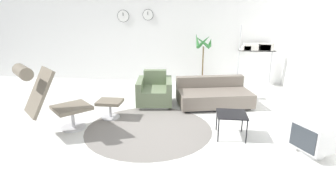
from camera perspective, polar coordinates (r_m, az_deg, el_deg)
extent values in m
plane|color=silver|center=(5.00, -3.19, -6.25)|extent=(12.00, 12.00, 0.00)
cube|color=white|center=(7.77, 0.67, 12.76)|extent=(12.00, 0.06, 2.80)
cylinder|color=black|center=(7.97, -9.72, 16.28)|extent=(0.34, 0.01, 0.34)
cylinder|color=white|center=(7.97, -9.72, 16.28)|extent=(0.32, 0.02, 0.32)
cube|color=black|center=(7.96, -9.77, 16.63)|extent=(0.01, 0.01, 0.10)
cylinder|color=black|center=(7.81, -4.39, 16.71)|extent=(0.31, 0.01, 0.31)
cylinder|color=white|center=(7.80, -4.39, 16.71)|extent=(0.29, 0.02, 0.29)
cube|color=black|center=(7.79, -4.42, 17.03)|extent=(0.01, 0.01, 0.09)
cylinder|color=slate|center=(4.73, -4.21, -7.64)|extent=(2.24, 2.24, 0.01)
cylinder|color=#BCBCC1|center=(5.05, -19.82, -6.92)|extent=(0.62, 0.62, 0.02)
cylinder|color=#BCBCC1|center=(4.99, -20.02, -5.10)|extent=(0.06, 0.06, 0.33)
cube|color=#6B6051|center=(4.92, -20.25, -2.90)|extent=(0.81, 0.81, 0.06)
cube|color=#6B6051|center=(4.68, -26.25, 0.33)|extent=(0.70, 0.69, 0.73)
cylinder|color=#6B6051|center=(4.57, -29.09, 4.13)|extent=(0.50, 0.49, 0.20)
cylinder|color=#BCBCC1|center=(5.32, -12.34, -5.06)|extent=(0.36, 0.36, 0.02)
cylinder|color=#BCBCC1|center=(5.27, -12.44, -3.55)|extent=(0.05, 0.05, 0.28)
cube|color=#6B6051|center=(5.21, -12.56, -1.80)|extent=(0.47, 0.40, 0.06)
cube|color=silver|center=(5.96, -2.89, -2.05)|extent=(0.71, 0.79, 0.06)
cube|color=#667556|center=(5.90, -2.91, -0.27)|extent=(0.62, 0.93, 0.33)
cube|color=#667556|center=(6.15, -2.81, 3.64)|extent=(0.54, 0.24, 0.34)
cube|color=#667556|center=(5.87, 0.21, 0.59)|extent=(0.22, 0.88, 0.51)
cube|color=#667556|center=(5.90, -6.05, 0.59)|extent=(0.22, 0.88, 0.51)
cube|color=black|center=(5.97, 9.84, -2.30)|extent=(1.56, 1.10, 0.05)
cube|color=#70665B|center=(5.92, 9.92, -0.73)|extent=(1.74, 1.28, 0.29)
cube|color=#70665B|center=(6.19, 9.09, 2.67)|extent=(1.57, 0.55, 0.24)
cube|color=black|center=(4.41, 13.71, -4.39)|extent=(0.48, 0.48, 0.02)
cylinder|color=black|center=(4.27, 10.91, -7.94)|extent=(0.02, 0.02, 0.39)
cylinder|color=black|center=(4.32, 16.75, -8.03)|extent=(0.02, 0.02, 0.39)
cylinder|color=black|center=(4.67, 10.55, -5.69)|extent=(0.02, 0.02, 0.39)
cylinder|color=black|center=(4.72, 15.88, -5.80)|extent=(0.02, 0.02, 0.39)
cylinder|color=#B7B7B7|center=(4.42, 28.80, -10.96)|extent=(0.33, 0.33, 0.11)
cube|color=#B7B7B7|center=(4.32, 29.27, -8.04)|extent=(0.62, 0.63, 0.39)
cube|color=#282D33|center=(4.15, 27.27, -8.72)|extent=(0.21, 0.37, 0.33)
cylinder|color=#333338|center=(7.49, 7.42, 2.45)|extent=(0.27, 0.27, 0.22)
cylinder|color=#382819|center=(7.46, 7.45, 3.21)|extent=(0.25, 0.25, 0.02)
cylinder|color=brown|center=(7.37, 7.59, 6.66)|extent=(0.04, 0.04, 0.89)
cone|color=#2D6B33|center=(7.31, 9.21, 10.99)|extent=(0.12, 0.42, 0.32)
cone|color=#2D6B33|center=(7.42, 7.94, 11.26)|extent=(0.36, 0.16, 0.34)
cone|color=#2D6B33|center=(7.25, 6.39, 11.40)|extent=(0.18, 0.43, 0.40)
cone|color=#2D6B33|center=(7.09, 7.51, 11.07)|extent=(0.47, 0.18, 0.37)
cylinder|color=#BCBCC1|center=(7.70, 15.18, 7.94)|extent=(0.03, 0.03, 1.68)
cylinder|color=#BCBCC1|center=(7.88, 21.69, 7.53)|extent=(0.03, 0.03, 1.68)
cube|color=silver|center=(7.64, 18.77, 8.85)|extent=(0.96, 0.28, 0.02)
cube|color=silver|center=(7.64, 18.77, 8.87)|extent=(0.96, 0.28, 0.02)
cube|color=beige|center=(7.57, 16.65, 9.50)|extent=(0.22, 0.24, 0.12)
cube|color=silver|center=(7.59, 17.68, 9.70)|extent=(0.41, 0.24, 0.18)
cube|color=#B7B2A8|center=(7.66, 20.26, 9.43)|extent=(0.28, 0.24, 0.16)
cube|color=beige|center=(7.67, 20.43, 9.53)|extent=(0.39, 0.24, 0.19)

